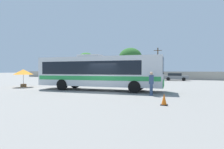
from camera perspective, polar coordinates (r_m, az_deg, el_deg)
ground_plane at (r=25.17m, az=7.89°, el=-3.05°), size 300.00×300.00×0.00m
perimeter_wall at (r=40.86m, az=14.60°, el=-0.26°), size 80.00×0.30×1.68m
coach_bus_silver_green at (r=17.29m, az=-4.59°, el=1.06°), size 12.13×4.01×3.40m
attendant_by_bus_door at (r=13.83m, az=12.34°, el=-2.39°), size 0.42×0.42×1.77m
vendor_umbrella_secondary_orange at (r=22.79m, az=-26.25°, el=0.63°), size 2.14×2.14×2.02m
parked_car_leftmost_dark_blue at (r=39.49m, az=1.89°, el=-0.36°), size 4.47×2.14×1.47m
parked_car_second_maroon at (r=37.17m, az=9.47°, el=-0.50°), size 4.74×2.28×1.42m
parked_car_third_grey at (r=36.15m, az=19.52°, el=-0.62°), size 4.47×2.17×1.40m
utility_pole_near at (r=42.50m, az=14.28°, el=3.69°), size 1.77×0.56×7.09m
roadside_tree_left at (r=51.25m, az=-8.16°, el=4.38°), size 5.23×5.23×6.94m
roadside_tree_midleft at (r=46.40m, az=5.84°, el=5.28°), size 5.95×5.95×7.69m
traffic_cone_on_apron at (r=10.20m, az=16.16°, el=-7.62°), size 0.36×0.36×0.64m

